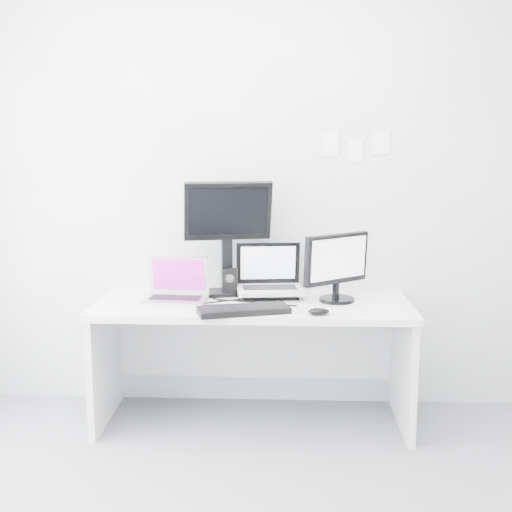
# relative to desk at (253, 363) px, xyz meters

# --- Properties ---
(back_wall) EXTENTS (3.60, 0.00, 3.60)m
(back_wall) POSITION_rel_desk_xyz_m (0.00, 0.35, 0.99)
(back_wall) COLOR silver
(back_wall) RESTS_ON ground
(desk) EXTENTS (1.80, 0.70, 0.73)m
(desk) POSITION_rel_desk_xyz_m (0.00, 0.00, 0.00)
(desk) COLOR white
(desk) RESTS_ON ground
(macbook) EXTENTS (0.37, 0.29, 0.26)m
(macbook) POSITION_rel_desk_xyz_m (-0.44, -0.03, 0.50)
(macbook) COLOR silver
(macbook) RESTS_ON desk
(speaker) EXTENTS (0.11, 0.11, 0.16)m
(speaker) POSITION_rel_desk_xyz_m (-0.14, 0.16, 0.44)
(speaker) COLOR black
(speaker) RESTS_ON desk
(dell_laptop) EXTENTS (0.41, 0.34, 0.32)m
(dell_laptop) POSITION_rel_desk_xyz_m (0.10, 0.12, 0.52)
(dell_laptop) COLOR silver
(dell_laptop) RESTS_ON desk
(rear_monitor) EXTENTS (0.54, 0.30, 0.70)m
(rear_monitor) POSITION_rel_desk_xyz_m (-0.16, 0.19, 0.71)
(rear_monitor) COLOR black
(rear_monitor) RESTS_ON desk
(samsung_monitor) EXTENTS (0.47, 0.43, 0.40)m
(samsung_monitor) POSITION_rel_desk_xyz_m (0.48, 0.04, 0.57)
(samsung_monitor) COLOR black
(samsung_monitor) RESTS_ON desk
(keyboard) EXTENTS (0.52, 0.30, 0.03)m
(keyboard) POSITION_rel_desk_xyz_m (-0.04, -0.25, 0.38)
(keyboard) COLOR black
(keyboard) RESTS_ON desk
(mouse) EXTENTS (0.12, 0.09, 0.04)m
(mouse) POSITION_rel_desk_xyz_m (0.36, -0.28, 0.38)
(mouse) COLOR black
(mouse) RESTS_ON desk
(wall_note_0) EXTENTS (0.10, 0.00, 0.14)m
(wall_note_0) POSITION_rel_desk_xyz_m (0.45, 0.34, 1.26)
(wall_note_0) COLOR white
(wall_note_0) RESTS_ON back_wall
(wall_note_1) EXTENTS (0.09, 0.00, 0.13)m
(wall_note_1) POSITION_rel_desk_xyz_m (0.60, 0.34, 1.22)
(wall_note_1) COLOR white
(wall_note_1) RESTS_ON back_wall
(wall_note_2) EXTENTS (0.10, 0.00, 0.14)m
(wall_note_2) POSITION_rel_desk_xyz_m (0.75, 0.34, 1.26)
(wall_note_2) COLOR white
(wall_note_2) RESTS_ON back_wall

